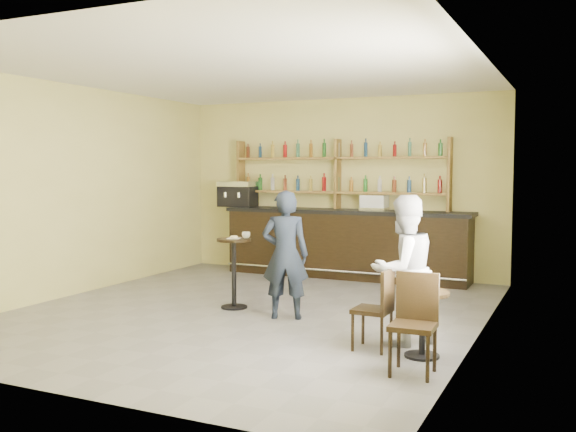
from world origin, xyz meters
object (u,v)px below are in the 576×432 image
at_px(pastry_case, 374,203).
at_px(bar_counter, 346,243).
at_px(espresso_machine, 238,194).
at_px(chair_south, 413,325).
at_px(man_main, 285,255).
at_px(patron_second, 403,270).
at_px(pedestal_table, 234,273).
at_px(chair_west, 372,309).
at_px(cafe_table, 422,324).

bearing_deg(pastry_case, bar_counter, -179.93).
bearing_deg(espresso_machine, chair_south, -50.04).
distance_m(bar_counter, man_main, 3.32).
bearing_deg(espresso_machine, man_main, -55.80).
distance_m(man_main, chair_south, 2.60).
xyz_separation_m(espresso_machine, man_main, (2.55, -3.30, -0.62)).
xyz_separation_m(espresso_machine, patron_second, (4.24, -3.85, -0.62)).
height_order(pedestal_table, chair_west, pedestal_table).
bearing_deg(chair_south, man_main, 141.00).
relative_size(espresso_machine, man_main, 0.41).
bearing_deg(espresso_machine, cafe_table, -46.58).
relative_size(bar_counter, pastry_case, 9.98).
bearing_deg(pedestal_table, pastry_case, 70.73).
distance_m(cafe_table, chair_west, 0.56).
bearing_deg(cafe_table, chair_south, -85.24).
xyz_separation_m(pedestal_table, cafe_table, (2.90, -1.21, -0.14)).
relative_size(bar_counter, cafe_table, 6.51).
relative_size(man_main, chair_south, 1.75).
xyz_separation_m(pastry_case, chair_west, (1.29, -4.20, -0.90)).
bearing_deg(espresso_machine, pastry_case, -3.49).
height_order(chair_south, patron_second, patron_second).
height_order(espresso_machine, chair_south, espresso_machine).
bearing_deg(chair_south, cafe_table, 92.98).
distance_m(bar_counter, cafe_table, 4.87).
distance_m(espresso_machine, patron_second, 5.76).
bearing_deg(espresso_machine, chair_west, -49.93).
bearing_deg(chair_west, pedestal_table, -114.49).
height_order(chair_west, chair_south, chair_south).
relative_size(pastry_case, cafe_table, 0.65).
xyz_separation_m(chair_west, patron_second, (0.24, 0.36, 0.39)).
bearing_deg(man_main, chair_west, 127.84).
distance_m(espresso_machine, cafe_table, 6.32).
bearing_deg(pastry_case, man_main, -92.74).
distance_m(chair_south, patron_second, 1.13).
relative_size(espresso_machine, chair_south, 0.71).
height_order(pastry_case, chair_west, pastry_case).
xyz_separation_m(espresso_machine, chair_west, (4.00, -4.20, -1.01)).
bearing_deg(patron_second, cafe_table, 74.96).
xyz_separation_m(cafe_table, patron_second, (-0.31, 0.41, 0.48)).
bearing_deg(pastry_case, patron_second, -68.27).
bearing_deg(man_main, espresso_machine, -72.45).
height_order(espresso_machine, pedestal_table, espresso_machine).
distance_m(man_main, chair_west, 1.75).
xyz_separation_m(man_main, chair_west, (1.45, -0.91, -0.39)).
distance_m(bar_counter, chair_south, 5.42).
distance_m(pastry_case, pedestal_table, 3.34).
height_order(pedestal_table, chair_south, pedestal_table).
relative_size(pedestal_table, chair_south, 1.03).
height_order(pedestal_table, cafe_table, pedestal_table).
relative_size(cafe_table, chair_west, 0.78).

